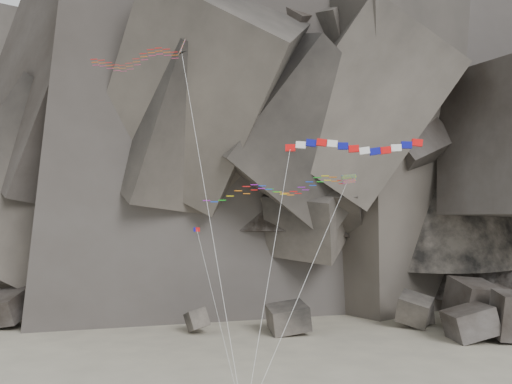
# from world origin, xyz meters

# --- Properties ---
(headland) EXTENTS (110.00, 70.00, 84.00)m
(headland) POSITION_xyz_m (0.00, 70.00, 42.00)
(headland) COLOR #585048
(headland) RESTS_ON ground
(boulder_field) EXTENTS (78.61, 14.91, 7.98)m
(boulder_field) POSITION_xyz_m (17.27, 34.57, 2.31)
(boulder_field) COLOR #47423F
(boulder_field) RESTS_ON ground
(delta_kite) EXTENTS (14.73, 7.99, 29.85)m
(delta_kite) POSITION_xyz_m (-9.30, 1.91, 30.01)
(delta_kite) COLOR red
(delta_kite) RESTS_ON ground
(banner_kite) EXTENTS (13.96, 6.66, 21.01)m
(banner_kite) POSITION_xyz_m (9.56, 0.45, 22.08)
(banner_kite) COLOR red
(banner_kite) RESTS_ON ground
(parafoil_kite) EXTENTS (13.64, 9.11, 18.30)m
(parafoil_kite) POSITION_xyz_m (2.86, 2.88, 18.80)
(parafoil_kite) COLOR #BFD90C
(parafoil_kite) RESTS_ON ground
(pennant_kite) EXTENTS (5.55, 10.59, 13.61)m
(pennant_kite) POSITION_xyz_m (-3.11, 3.08, 12.81)
(pennant_kite) COLOR red
(pennant_kite) RESTS_ON ground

